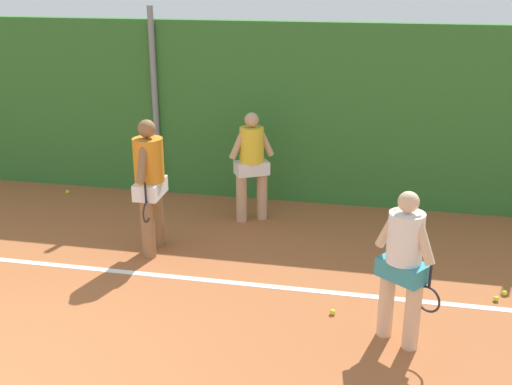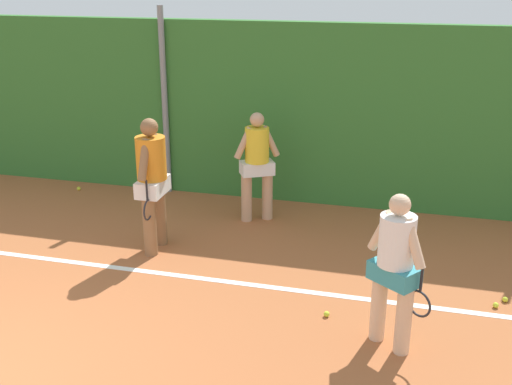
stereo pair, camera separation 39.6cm
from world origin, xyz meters
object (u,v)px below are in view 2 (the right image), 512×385
Objects in this scene: tennis_ball_2 at (79,189)px; tennis_ball_0 at (496,305)px; player_midcourt at (152,178)px; tennis_ball_1 at (505,299)px; tennis_ball_9 at (327,314)px; player_foreground_near at (395,264)px; player_backcourt_far at (257,161)px.

tennis_ball_0 is at bearing -19.56° from tennis_ball_2.
tennis_ball_2 is (-2.29, 1.90, -1.01)m from player_midcourt.
tennis_ball_1 and tennis_ball_2 have the same top height.
player_foreground_near is at bearing -28.77° from tennis_ball_9.
player_foreground_near is 0.99× the size of player_backcourt_far.
tennis_ball_0 is (4.42, -0.49, -1.01)m from player_midcourt.
player_foreground_near is at bearing 97.24° from player_backcourt_far.
player_backcourt_far is 3.95m from tennis_ball_0.
player_backcourt_far is 25.62× the size of tennis_ball_1.
player_midcourt is 4.56m from tennis_ball_0.
player_midcourt reaches higher than tennis_ball_9.
player_foreground_near is at bearing -31.89° from tennis_ball_2.
tennis_ball_0 is 1.00× the size of tennis_ball_2.
tennis_ball_2 is at bearing 162.00° from tennis_ball_1.
tennis_ball_2 is 5.75m from tennis_ball_9.
tennis_ball_1 is at bearing 23.45° from tennis_ball_9.
tennis_ball_2 is 1.00× the size of tennis_ball_9.
player_foreground_near reaches higher than tennis_ball_2.
tennis_ball_0 is at bearing -125.54° from tennis_ball_1.
tennis_ball_1 is at bearing -18.00° from tennis_ball_2.
player_foreground_near is 3.63m from player_midcourt.
tennis_ball_1 is at bearing 124.30° from player_backcourt_far.
player_midcourt reaches higher than player_backcourt_far.
player_backcourt_far is 25.62× the size of tennis_ball_0.
tennis_ball_0 is (1.15, 1.08, -0.90)m from player_foreground_near.
player_foreground_near is at bearing -135.50° from tennis_ball_1.
tennis_ball_1 is at bearing 84.65° from player_midcourt.
tennis_ball_1 is at bearing 80.93° from player_foreground_near.
player_foreground_near is 25.24× the size of tennis_ball_1.
player_foreground_near reaches higher than tennis_ball_0.
tennis_ball_9 is at bearing -156.55° from tennis_ball_1.
tennis_ball_0 is 1.00× the size of tennis_ball_9.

